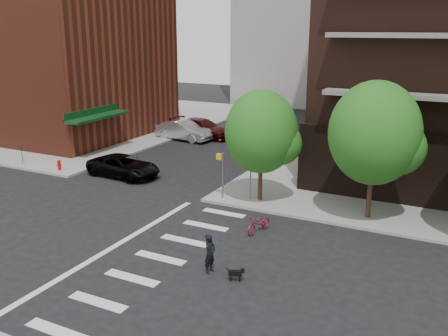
{
  "coord_description": "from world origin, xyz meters",
  "views": [
    {
      "loc": [
        14.31,
        -16.15,
        9.58
      ],
      "look_at": [
        3.0,
        6.0,
        2.5
      ],
      "focal_mm": 40.0,
      "sensor_mm": 36.0,
      "label": 1
    }
  ],
  "objects_px": {
    "parked_car_black": "(124,166)",
    "scooter": "(259,224)",
    "parked_car_silver": "(184,130)",
    "parked_car_maroon": "(202,128)",
    "dog_walker": "(210,254)",
    "fire_hydrant": "(59,164)"
  },
  "relations": [
    {
      "from": "parked_car_silver",
      "to": "dog_walker",
      "type": "xyz_separation_m",
      "value": [
        13.71,
        -20.39,
        -0.04
      ]
    },
    {
      "from": "fire_hydrant",
      "to": "parked_car_silver",
      "type": "distance_m",
      "value": 12.65
    },
    {
      "from": "fire_hydrant",
      "to": "parked_car_maroon",
      "type": "xyz_separation_m",
      "value": [
        3.21,
        14.03,
        0.29
      ]
    },
    {
      "from": "parked_car_black",
      "to": "scooter",
      "type": "height_order",
      "value": "parked_car_black"
    },
    {
      "from": "dog_walker",
      "to": "scooter",
      "type": "bearing_deg",
      "value": 2.24
    },
    {
      "from": "parked_car_silver",
      "to": "scooter",
      "type": "bearing_deg",
      "value": -133.13
    },
    {
      "from": "parked_car_black",
      "to": "parked_car_silver",
      "type": "bearing_deg",
      "value": 15.97
    },
    {
      "from": "fire_hydrant",
      "to": "parked_car_black",
      "type": "relative_size",
      "value": 0.14
    },
    {
      "from": "parked_car_black",
      "to": "scooter",
      "type": "distance_m",
      "value": 12.48
    },
    {
      "from": "parked_car_maroon",
      "to": "parked_car_silver",
      "type": "height_order",
      "value": "parked_car_silver"
    },
    {
      "from": "parked_car_maroon",
      "to": "parked_car_silver",
      "type": "bearing_deg",
      "value": 152.99
    },
    {
      "from": "parked_car_black",
      "to": "parked_car_silver",
      "type": "relative_size",
      "value": 0.98
    },
    {
      "from": "fire_hydrant",
      "to": "scooter",
      "type": "distance_m",
      "value": 16.5
    },
    {
      "from": "parked_car_maroon",
      "to": "scooter",
      "type": "bearing_deg",
      "value": -140.51
    },
    {
      "from": "parked_car_silver",
      "to": "parked_car_maroon",
      "type": "bearing_deg",
      "value": -24.24
    },
    {
      "from": "parked_car_black",
      "to": "dog_walker",
      "type": "xyz_separation_m",
      "value": [
        11.47,
        -9.15,
        0.11
      ]
    },
    {
      "from": "fire_hydrant",
      "to": "scooter",
      "type": "height_order",
      "value": "scooter"
    },
    {
      "from": "parked_car_maroon",
      "to": "dog_walker",
      "type": "bearing_deg",
      "value": -147.04
    },
    {
      "from": "parked_car_maroon",
      "to": "dog_walker",
      "type": "xyz_separation_m",
      "value": [
        12.79,
        -21.98,
        -0.02
      ]
    },
    {
      "from": "parked_car_silver",
      "to": "scooter",
      "type": "relative_size",
      "value": 3.01
    },
    {
      "from": "parked_car_maroon",
      "to": "parked_car_silver",
      "type": "relative_size",
      "value": 1.11
    },
    {
      "from": "parked_car_silver",
      "to": "scooter",
      "type": "height_order",
      "value": "parked_car_silver"
    }
  ]
}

